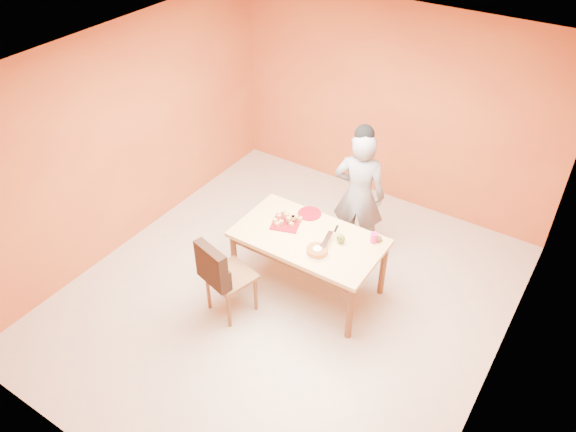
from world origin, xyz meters
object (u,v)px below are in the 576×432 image
Objects in this scene: checker_tin at (378,239)px; red_dinner_plate at (310,214)px; dining_table at (309,243)px; sponge_cake at (317,251)px; dining_chair at (229,275)px; person at (359,195)px; pastry_platter at (286,223)px; egg_ornament at (341,239)px; magenta_glass at (374,238)px.

red_dinner_plate is at bearing 180.00° from checker_tin.
dining_table is 7.02× the size of sponge_cake.
checker_tin is at bearing 28.34° from dining_table.
person is (0.66, 1.64, 0.32)m from dining_chair.
egg_ornament reaches higher than pastry_platter.
person is at bearing 133.27° from checker_tin.
person is 1.08m from sponge_cake.
magenta_glass is (1.14, 1.06, 0.30)m from dining_chair.
dining_chair is 0.59× the size of person.
red_dinner_plate is (-0.20, 0.35, 0.10)m from dining_table.
dining_table is 16.73× the size of checker_tin.
dining_table is 0.42m from red_dinner_plate.
dining_chair is (-0.52, -0.75, -0.15)m from dining_table.
person is at bearing 94.10° from sponge_cake.
egg_ornament is (0.54, -0.26, 0.05)m from red_dinner_plate.
sponge_cake is (0.74, 0.57, 0.28)m from dining_chair.
person reaches higher than egg_ornament.
red_dinner_plate is at bearing 127.97° from sponge_cake.
person reaches higher than magenta_glass.
pastry_platter is (-0.47, -0.84, -0.07)m from person.
person is at bearing 82.60° from dining_chair.
magenta_glass is (0.95, 0.25, 0.05)m from pastry_platter.
pastry_platter is 1.13× the size of red_dinner_plate.
sponge_cake is at bearing -128.60° from checker_tin.
sponge_cake is at bearing -23.96° from pastry_platter.
pastry_platter reaches higher than red_dinner_plate.
egg_ornament reaches higher than magenta_glass.
dining_chair reaches higher than sponge_cake.
dining_table is 5.99× the size of red_dinner_plate.
pastry_platter is at bearing -113.06° from red_dinner_plate.
pastry_platter is at bearing 45.24° from person.
sponge_cake is (0.55, -0.24, 0.03)m from pastry_platter.
checker_tin is at bearing 64.29° from magenta_glass.
checker_tin reaches higher than pastry_platter.
dining_chair is 1.63m from checker_tin.
dining_chair is 1.18m from red_dinner_plate.
dining_table is 0.71m from magenta_glass.
red_dinner_plate is 2.79× the size of checker_tin.
egg_ornament reaches higher than checker_tin.
magenta_glass is at bearing 114.08° from person.
pastry_platter is 3.14× the size of checker_tin.
pastry_platter is 2.69× the size of magenta_glass.
dining_chair is 3.71× the size of red_dinner_plate.
dining_table is at bearing -9.33° from pastry_platter.
egg_ornament reaches higher than red_dinner_plate.
dining_table is 14.29× the size of magenta_glass.
magenta_glass is (0.41, 0.49, 0.02)m from sponge_cake.
magenta_glass is (0.48, -0.59, -0.02)m from person.
egg_ornament is at bearing 88.56° from person.
egg_ornament is (0.34, 0.09, 0.15)m from dining_table.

